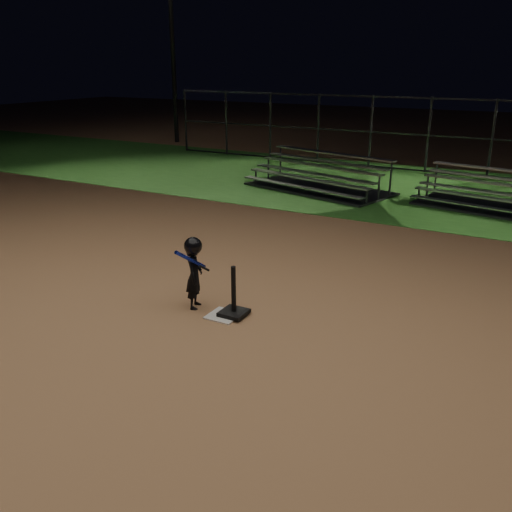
{
  "coord_description": "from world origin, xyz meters",
  "views": [
    {
      "loc": [
        4.05,
        -6.34,
        3.61
      ],
      "look_at": [
        0.0,
        1.0,
        0.65
      ],
      "focal_mm": 38.86,
      "sensor_mm": 36.0,
      "label": 1
    }
  ],
  "objects_px": {
    "home_plate": "(224,316)",
    "child_batter": "(194,271)",
    "bleacher_left": "(318,183)",
    "batting_tee": "(234,306)",
    "light_pole_left": "(171,29)",
    "bleacher_right": "(496,202)"
  },
  "relations": [
    {
      "from": "batting_tee",
      "to": "light_pole_left",
      "type": "xyz_separation_m",
      "value": [
        -12.13,
        14.86,
        4.78
      ]
    },
    {
      "from": "home_plate",
      "to": "bleacher_left",
      "type": "relative_size",
      "value": 0.1
    },
    {
      "from": "home_plate",
      "to": "bleacher_right",
      "type": "bearing_deg",
      "value": 72.46
    },
    {
      "from": "home_plate",
      "to": "bleacher_right",
      "type": "distance_m",
      "value": 9.15
    },
    {
      "from": "batting_tee",
      "to": "child_batter",
      "type": "xyz_separation_m",
      "value": [
        -0.69,
        -0.01,
        0.44
      ]
    },
    {
      "from": "home_plate",
      "to": "bleacher_left",
      "type": "bearing_deg",
      "value": 103.83
    },
    {
      "from": "child_batter",
      "to": "bleacher_left",
      "type": "relative_size",
      "value": 0.25
    },
    {
      "from": "light_pole_left",
      "to": "batting_tee",
      "type": "bearing_deg",
      "value": -50.78
    },
    {
      "from": "batting_tee",
      "to": "bleacher_left",
      "type": "bearing_deg",
      "value": 104.76
    },
    {
      "from": "home_plate",
      "to": "child_batter",
      "type": "height_order",
      "value": "child_batter"
    },
    {
      "from": "batting_tee",
      "to": "bleacher_right",
      "type": "distance_m",
      "value": 9.03
    },
    {
      "from": "home_plate",
      "to": "light_pole_left",
      "type": "relative_size",
      "value": 0.05
    },
    {
      "from": "home_plate",
      "to": "child_batter",
      "type": "distance_m",
      "value": 0.82
    },
    {
      "from": "batting_tee",
      "to": "bleacher_left",
      "type": "xyz_separation_m",
      "value": [
        -2.26,
        8.56,
        0.05
      ]
    },
    {
      "from": "bleacher_right",
      "to": "light_pole_left",
      "type": "bearing_deg",
      "value": 167.84
    },
    {
      "from": "child_batter",
      "to": "bleacher_right",
      "type": "bearing_deg",
      "value": -41.21
    },
    {
      "from": "bleacher_right",
      "to": "light_pole_left",
      "type": "distance_m",
      "value": 16.7
    },
    {
      "from": "home_plate",
      "to": "child_batter",
      "type": "relative_size",
      "value": 0.4
    },
    {
      "from": "bleacher_right",
      "to": "child_batter",
      "type": "bearing_deg",
      "value": -100.33
    },
    {
      "from": "bleacher_left",
      "to": "light_pole_left",
      "type": "relative_size",
      "value": 0.55
    },
    {
      "from": "child_batter",
      "to": "bleacher_right",
      "type": "relative_size",
      "value": 0.27
    },
    {
      "from": "bleacher_left",
      "to": "light_pole_left",
      "type": "distance_m",
      "value": 12.63
    }
  ]
}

